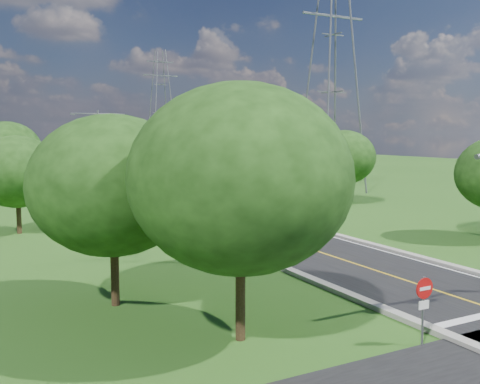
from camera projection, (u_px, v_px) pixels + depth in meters
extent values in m
plane|color=#224A14|center=(118.00, 186.00, 75.55)|extent=(260.00, 260.00, 0.00)
cube|color=black|center=(108.00, 183.00, 80.82)|extent=(8.00, 150.00, 0.06)
cube|color=gray|center=(79.00, 183.00, 78.84)|extent=(0.50, 150.00, 0.22)
cube|color=gray|center=(135.00, 181.00, 82.78)|extent=(0.50, 150.00, 0.22)
cylinder|color=slate|center=(423.00, 312.00, 18.73)|extent=(0.08, 0.08, 2.50)
cylinder|color=#B20F0F|center=(425.00, 288.00, 18.61)|extent=(0.76, 0.05, 0.76)
cube|color=white|center=(425.00, 288.00, 18.58)|extent=(0.50, 0.02, 0.12)
cube|color=white|center=(424.00, 305.00, 18.67)|extent=(0.45, 0.04, 0.30)
cylinder|color=slate|center=(218.00, 191.00, 58.47)|extent=(0.08, 0.08, 2.40)
cube|color=white|center=(218.00, 184.00, 58.36)|extent=(0.55, 0.04, 0.70)
cube|color=gray|center=(1.00, 158.00, 141.17)|extent=(1.20, 3.00, 2.00)
cube|color=gray|center=(78.00, 156.00, 150.43)|extent=(1.20, 3.00, 2.00)
cube|color=gray|center=(40.00, 151.00, 145.62)|extent=(30.00, 3.00, 1.20)
cylinder|color=slate|center=(236.00, 177.00, 30.00)|extent=(0.22, 0.22, 10.00)
cylinder|color=slate|center=(213.00, 94.00, 28.85)|extent=(2.80, 0.12, 0.12)
cylinder|color=slate|center=(258.00, 95.00, 30.15)|extent=(2.80, 0.12, 0.12)
cube|color=slate|center=(191.00, 94.00, 28.26)|extent=(0.50, 0.25, 0.18)
cube|color=slate|center=(278.00, 97.00, 30.76)|extent=(0.50, 0.25, 0.18)
cylinder|color=slate|center=(99.00, 156.00, 59.03)|extent=(0.22, 0.22, 10.00)
cylinder|color=slate|center=(85.00, 114.00, 57.88)|extent=(2.80, 0.12, 0.12)
cylinder|color=slate|center=(111.00, 114.00, 59.17)|extent=(2.80, 0.12, 0.12)
cube|color=slate|center=(73.00, 114.00, 57.28)|extent=(0.50, 0.25, 0.18)
cube|color=slate|center=(122.00, 115.00, 59.78)|extent=(0.50, 0.25, 0.18)
cylinder|color=slate|center=(124.00, 147.00, 93.61)|extent=(0.22, 0.22, 10.00)
cylinder|color=slate|center=(115.00, 121.00, 92.46)|extent=(2.80, 0.12, 0.12)
cylinder|color=slate|center=(131.00, 121.00, 93.75)|extent=(2.80, 0.12, 0.12)
cube|color=slate|center=(108.00, 121.00, 91.86)|extent=(0.50, 0.25, 0.18)
cube|color=slate|center=(138.00, 121.00, 94.36)|extent=(0.50, 0.25, 0.18)
cube|color=slate|center=(333.00, 16.00, 65.75)|extent=(9.00, 0.25, 0.25)
cube|color=slate|center=(161.00, 75.00, 133.57)|extent=(9.00, 0.25, 0.25)
cube|color=slate|center=(160.00, 62.00, 133.20)|extent=(7.00, 0.25, 0.25)
cylinder|color=black|center=(115.00, 271.00, 23.16)|extent=(0.36, 0.36, 3.06)
ellipsoid|color=#17350E|center=(113.00, 185.00, 22.75)|extent=(7.14, 7.14, 6.07)
cylinder|color=black|center=(19.00, 216.00, 39.85)|extent=(0.36, 0.36, 2.70)
ellipsoid|color=#17350E|center=(17.00, 172.00, 39.48)|extent=(6.30, 6.30, 5.36)
cylinder|color=black|center=(8.00, 186.00, 59.63)|extent=(0.36, 0.36, 3.24)
ellipsoid|color=#17350E|center=(7.00, 150.00, 59.19)|extent=(7.56, 7.56, 6.43)
cylinder|color=black|center=(240.00, 294.00, 19.25)|extent=(0.36, 0.36, 3.42)
ellipsoid|color=#17350E|center=(240.00, 179.00, 18.80)|extent=(7.98, 7.98, 6.78)
cylinder|color=black|center=(343.00, 191.00, 56.41)|extent=(0.36, 0.36, 2.88)
ellipsoid|color=#17350E|center=(343.00, 157.00, 56.03)|extent=(6.72, 6.72, 5.71)
cylinder|color=black|center=(238.00, 177.00, 75.32)|extent=(0.36, 0.36, 2.52)
ellipsoid|color=#17350E|center=(238.00, 156.00, 74.98)|extent=(5.88, 5.88, 5.00)
cylinder|color=black|center=(187.00, 166.00, 97.32)|extent=(0.36, 0.36, 3.06)
ellipsoid|color=#17350E|center=(187.00, 145.00, 96.91)|extent=(7.14, 7.14, 6.07)
cylinder|color=black|center=(135.00, 162.00, 117.31)|extent=(0.36, 0.36, 2.34)
ellipsoid|color=#17350E|center=(135.00, 149.00, 117.00)|extent=(5.46, 5.46, 4.64)
cylinder|color=black|center=(126.00, 157.00, 136.51)|extent=(0.36, 0.36, 2.70)
ellipsoid|color=#17350E|center=(125.00, 144.00, 136.14)|extent=(6.30, 6.30, 5.36)
imported|color=white|center=(224.00, 196.00, 49.08)|extent=(4.39, 12.23, 3.33)
imported|color=white|center=(125.00, 180.00, 69.21)|extent=(3.55, 9.89, 2.69)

